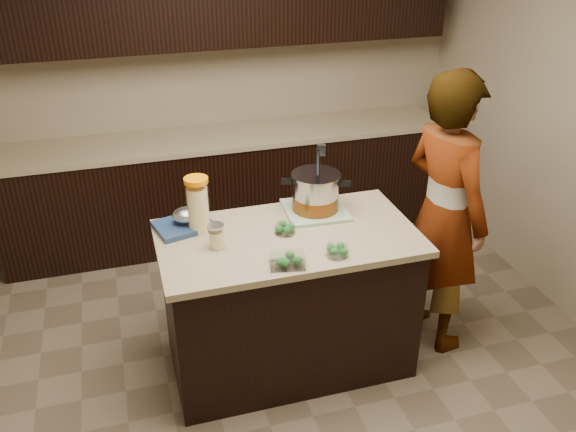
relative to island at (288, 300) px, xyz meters
name	(u,v)px	position (x,y,z in m)	size (l,w,h in m)	color
ground_plane	(288,359)	(0.00, 0.00, -0.45)	(4.00, 4.00, 0.00)	brown
room_shell	(288,93)	(0.00, 0.00, 1.26)	(4.04, 4.04, 2.72)	tan
back_cabinets	(226,128)	(0.00, 1.74, 0.49)	(3.60, 0.63, 2.33)	black
island	(288,300)	(0.00, 0.00, 0.00)	(1.46, 0.81, 0.90)	black
dish_towel	(315,210)	(0.24, 0.23, 0.46)	(0.36, 0.36, 0.02)	#5D865A
stock_pot	(316,194)	(0.24, 0.22, 0.56)	(0.39, 0.38, 0.41)	#B7B7BC
lemonade_pitcher	(198,207)	(-0.47, 0.19, 0.60)	(0.17, 0.17, 0.32)	#F1DF93
mason_jar	(216,237)	(-0.41, -0.02, 0.51)	(0.12, 0.12, 0.15)	#F1DF93
broccoli_tub_left	(285,229)	(-0.01, 0.02, 0.47)	(0.14, 0.14, 0.06)	silver
broccoli_tub_right	(337,251)	(0.19, -0.29, 0.47)	(0.16, 0.16, 0.06)	silver
broccoli_tub_rect	(287,261)	(-0.09, -0.31, 0.48)	(0.20, 0.17, 0.07)	silver
blue_tray	(185,222)	(-0.54, 0.25, 0.49)	(0.36, 0.32, 0.12)	navy
person	(444,214)	(0.98, -0.01, 0.44)	(0.65, 0.43, 1.78)	gray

